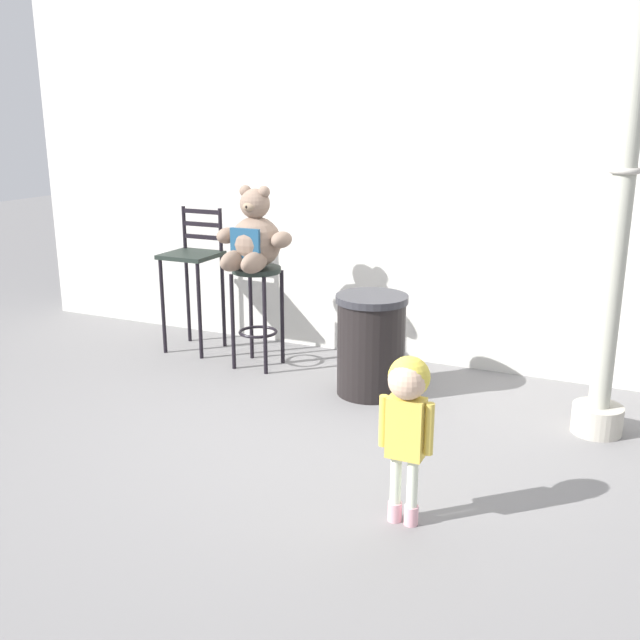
{
  "coord_description": "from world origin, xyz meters",
  "views": [
    {
      "loc": [
        1.78,
        -3.81,
        1.94
      ],
      "look_at": [
        -0.06,
        0.23,
        0.68
      ],
      "focal_mm": 40.72,
      "sensor_mm": 36.0,
      "label": 1
    }
  ],
  "objects_px": {
    "child_walking": "(407,405)",
    "trash_bin": "(371,344)",
    "teddy_bear": "(254,239)",
    "bar_chair_empty": "(193,265)",
    "bar_stool_with_teddy": "(257,297)",
    "lamppost": "(615,259)"
  },
  "relations": [
    {
      "from": "lamppost",
      "to": "trash_bin",
      "type": "bearing_deg",
      "value": 178.38
    },
    {
      "from": "bar_stool_with_teddy",
      "to": "child_walking",
      "type": "xyz_separation_m",
      "value": [
        1.79,
        -1.74,
        0.05
      ]
    },
    {
      "from": "bar_stool_with_teddy",
      "to": "child_walking",
      "type": "distance_m",
      "value": 2.49
    },
    {
      "from": "trash_bin",
      "to": "bar_chair_empty",
      "type": "relative_size",
      "value": 0.61
    },
    {
      "from": "bar_stool_with_teddy",
      "to": "bar_chair_empty",
      "type": "distance_m",
      "value": 0.74
    },
    {
      "from": "bar_stool_with_teddy",
      "to": "lamppost",
      "type": "height_order",
      "value": "lamppost"
    },
    {
      "from": "bar_chair_empty",
      "to": "trash_bin",
      "type": "bearing_deg",
      "value": -11.6
    },
    {
      "from": "teddy_bear",
      "to": "bar_stool_with_teddy",
      "type": "bearing_deg",
      "value": 90.0
    },
    {
      "from": "trash_bin",
      "to": "bar_stool_with_teddy",
      "type": "bearing_deg",
      "value": 169.85
    },
    {
      "from": "bar_stool_with_teddy",
      "to": "lamppost",
      "type": "distance_m",
      "value": 2.64
    },
    {
      "from": "child_walking",
      "to": "trash_bin",
      "type": "relative_size",
      "value": 1.18
    },
    {
      "from": "bar_stool_with_teddy",
      "to": "lamppost",
      "type": "bearing_deg",
      "value": -5.05
    },
    {
      "from": "bar_stool_with_teddy",
      "to": "trash_bin",
      "type": "xyz_separation_m",
      "value": [
        1.02,
        -0.18,
        -0.2
      ]
    },
    {
      "from": "child_walking",
      "to": "bar_chair_empty",
      "type": "height_order",
      "value": "bar_chair_empty"
    },
    {
      "from": "trash_bin",
      "to": "bar_chair_empty",
      "type": "height_order",
      "value": "bar_chair_empty"
    },
    {
      "from": "teddy_bear",
      "to": "child_walking",
      "type": "height_order",
      "value": "teddy_bear"
    },
    {
      "from": "bar_stool_with_teddy",
      "to": "teddy_bear",
      "type": "relative_size",
      "value": 1.28
    },
    {
      "from": "bar_stool_with_teddy",
      "to": "trash_bin",
      "type": "bearing_deg",
      "value": -10.15
    },
    {
      "from": "child_walking",
      "to": "trash_bin",
      "type": "distance_m",
      "value": 1.75
    },
    {
      "from": "teddy_bear",
      "to": "lamppost",
      "type": "height_order",
      "value": "lamppost"
    },
    {
      "from": "bar_chair_empty",
      "to": "child_walking",
      "type": "bearing_deg",
      "value": -37.49
    },
    {
      "from": "bar_stool_with_teddy",
      "to": "trash_bin",
      "type": "relative_size",
      "value": 1.11
    }
  ]
}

